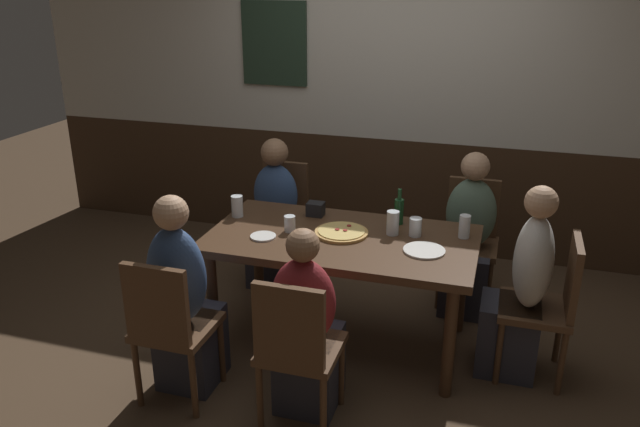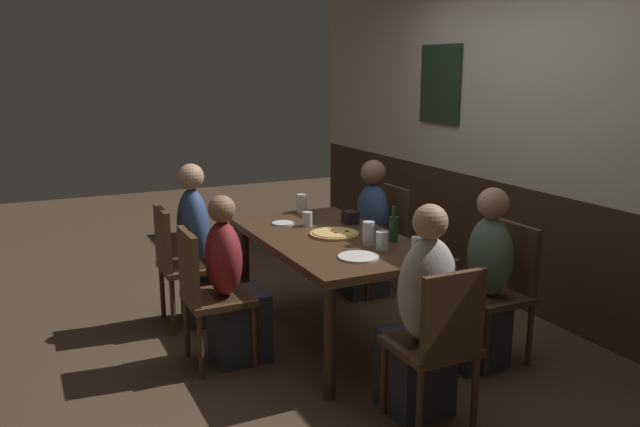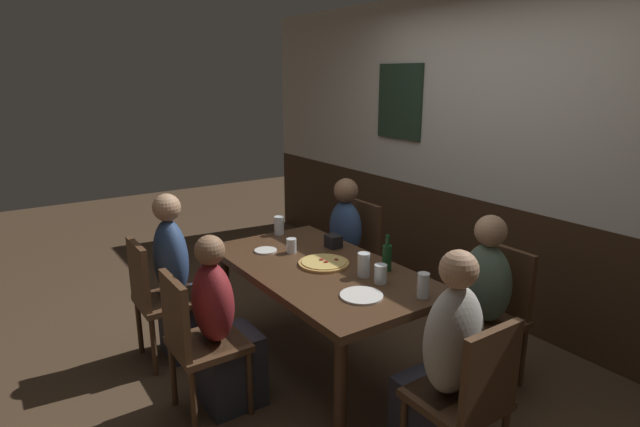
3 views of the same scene
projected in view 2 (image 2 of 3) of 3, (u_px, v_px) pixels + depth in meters
The scene contains 23 objects.
ground_plane at pixel (330, 340), 4.45m from camera, with size 12.00×12.00×0.00m, color #4C3826.
wall_back at pixel (526, 140), 4.86m from camera, with size 6.40×0.13×2.60m.
dining_table at pixel (331, 248), 4.30m from camera, with size 1.63×0.89×0.74m.
chair_head_east at pixel (439, 339), 3.26m from camera, with size 0.40×0.40×0.88m.
chair_mid_near at pixel (206, 290), 3.98m from camera, with size 0.40×0.40×0.88m.
chair_left_near at pixel (179, 259), 4.61m from camera, with size 0.40×0.40×0.88m.
chair_right_far at pixel (502, 285), 4.07m from camera, with size 0.40×0.40×0.88m.
chair_left_far at pixel (384, 233), 5.33m from camera, with size 0.40×0.40×0.88m.
person_head_east at pixel (421, 328), 3.40m from camera, with size 0.37×0.34×1.17m.
person_mid_near at pixel (232, 293), 4.06m from camera, with size 0.34×0.37×1.08m.
person_left_near at pixel (201, 256), 4.67m from camera, with size 0.34×0.37×1.18m.
person_right_far at pixel (482, 292), 4.01m from camera, with size 0.34×0.37×1.13m.
person_left_far at pixel (367, 238), 5.27m from camera, with size 0.34×0.37×1.12m.
pizza at pixel (334, 234), 4.31m from camera, with size 0.33×0.33×0.03m.
tumbler_short at pixel (307, 219), 4.56m from camera, with size 0.07×0.07×0.10m.
pint_glass_amber at pixel (368, 235), 4.07m from camera, with size 0.08×0.08×0.15m.
tumbler_water at pixel (417, 251), 3.73m from camera, with size 0.07×0.07×0.14m.
pint_glass_pale at pixel (382, 242), 3.96m from camera, with size 0.08×0.08×0.11m.
beer_glass_tall at pixel (302, 204), 4.98m from camera, with size 0.08×0.08×0.14m.
beer_bottle_green at pixel (394, 228), 4.14m from camera, with size 0.06×0.06×0.23m.
plate_white_large at pixel (358, 257), 3.80m from camera, with size 0.24×0.24×0.01m, color white.
plate_white_small at pixel (283, 223), 4.62m from camera, with size 0.16×0.16×0.01m, color white.
condiment_caddy at pixel (350, 217), 4.62m from camera, with size 0.11×0.09×0.09m, color black.
Camera 2 is at (3.70, -1.86, 1.84)m, focal length 36.15 mm.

